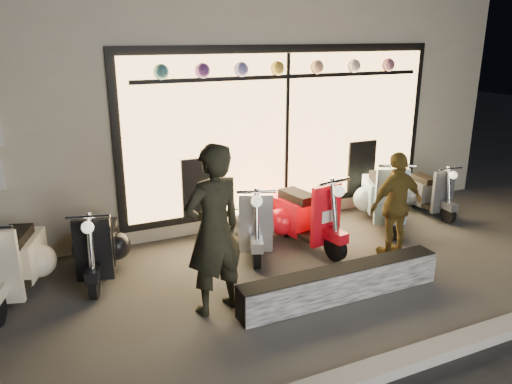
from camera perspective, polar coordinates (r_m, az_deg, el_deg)
ground at (r=6.60m, az=5.05°, el=-9.78°), size 40.00×40.00×0.00m
kerb at (r=5.19m, az=16.60°, el=-18.11°), size 40.00×0.25×0.12m
shop_building at (r=10.51m, az=-8.46°, el=12.38°), size 10.20×6.23×4.20m
graffiti_barrier at (r=6.11m, az=9.71°, el=-10.22°), size 2.62×0.28×0.40m
scooter_silver at (r=7.37m, az=-0.29°, el=-3.17°), size 0.80×1.43×1.03m
scooter_red at (r=7.53m, az=5.01°, el=-2.54°), size 0.66×1.55×1.10m
scooter_black at (r=6.90m, az=-17.44°, el=-5.68°), size 0.67×1.39×0.99m
scooter_cream at (r=6.75m, az=-25.73°, el=-6.89°), size 0.78×1.50×1.08m
scooter_blue at (r=8.61m, az=14.17°, el=-0.36°), size 0.93×1.53×1.12m
scooter_grey at (r=9.34m, az=18.67°, el=0.07°), size 0.46×1.26×0.90m
man at (r=5.49m, az=-4.84°, el=-4.41°), size 0.80×0.62×1.95m
woman at (r=7.23m, az=15.74°, el=-1.42°), size 0.90×0.41×1.51m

